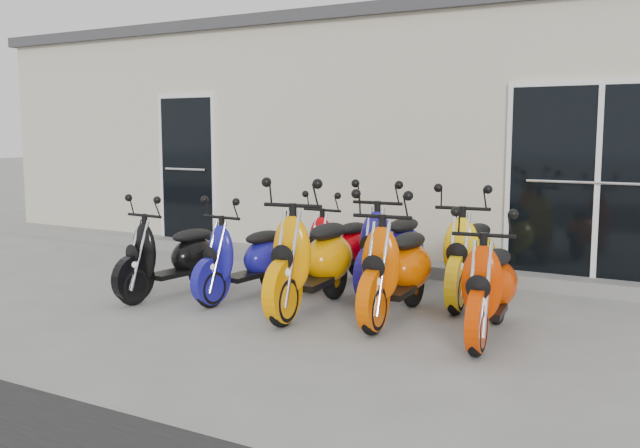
{
  "coord_description": "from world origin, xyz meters",
  "views": [
    {
      "loc": [
        3.87,
        -6.06,
        1.74
      ],
      "look_at": [
        0.0,
        0.6,
        0.75
      ],
      "focal_mm": 40.0,
      "sensor_mm": 36.0,
      "label": 1
    }
  ],
  "objects_px": {
    "scooter_front_orange_b": "(396,253)",
    "scooter_front_red": "(490,271)",
    "scooter_front_blue": "(244,246)",
    "scooter_back_blue": "(391,235)",
    "scooter_front_black": "(170,244)",
    "scooter_back_red": "(338,237)",
    "scooter_back_yellow": "(470,242)",
    "scooter_front_orange_a": "(312,244)"
  },
  "relations": [
    {
      "from": "scooter_front_black",
      "to": "scooter_front_orange_a",
      "type": "distance_m",
      "value": 1.66
    },
    {
      "from": "scooter_front_blue",
      "to": "scooter_front_black",
      "type": "bearing_deg",
      "value": -152.7
    },
    {
      "from": "scooter_back_red",
      "to": "scooter_back_blue",
      "type": "bearing_deg",
      "value": -5.9
    },
    {
      "from": "scooter_back_red",
      "to": "scooter_back_yellow",
      "type": "relative_size",
      "value": 0.88
    },
    {
      "from": "scooter_front_black",
      "to": "scooter_front_orange_a",
      "type": "xyz_separation_m",
      "value": [
        1.65,
        0.18,
        0.11
      ]
    },
    {
      "from": "scooter_front_blue",
      "to": "scooter_back_blue",
      "type": "relative_size",
      "value": 0.88
    },
    {
      "from": "scooter_front_orange_b",
      "to": "scooter_front_red",
      "type": "xyz_separation_m",
      "value": [
        0.94,
        -0.18,
        -0.05
      ]
    },
    {
      "from": "scooter_front_red",
      "to": "scooter_back_red",
      "type": "height_order",
      "value": "scooter_front_red"
    },
    {
      "from": "scooter_front_orange_a",
      "to": "scooter_front_blue",
      "type": "bearing_deg",
      "value": 166.15
    },
    {
      "from": "scooter_front_blue",
      "to": "scooter_front_orange_a",
      "type": "bearing_deg",
      "value": -3.1
    },
    {
      "from": "scooter_front_orange_b",
      "to": "scooter_back_red",
      "type": "distance_m",
      "value": 1.67
    },
    {
      "from": "scooter_front_orange_a",
      "to": "scooter_back_blue",
      "type": "distance_m",
      "value": 1.2
    },
    {
      "from": "scooter_back_red",
      "to": "scooter_front_red",
      "type": "bearing_deg",
      "value": -28.32
    },
    {
      "from": "scooter_front_black",
      "to": "scooter_back_yellow",
      "type": "distance_m",
      "value": 3.15
    },
    {
      "from": "scooter_back_yellow",
      "to": "scooter_front_red",
      "type": "bearing_deg",
      "value": -71.05
    },
    {
      "from": "scooter_front_orange_a",
      "to": "scooter_back_red",
      "type": "bearing_deg",
      "value": 101.8
    },
    {
      "from": "scooter_front_black",
      "to": "scooter_back_blue",
      "type": "height_order",
      "value": "scooter_back_blue"
    },
    {
      "from": "scooter_front_orange_b",
      "to": "scooter_front_orange_a",
      "type": "bearing_deg",
      "value": -175.35
    },
    {
      "from": "scooter_front_blue",
      "to": "scooter_back_blue",
      "type": "xyz_separation_m",
      "value": [
        1.22,
        1.03,
        0.08
      ]
    },
    {
      "from": "scooter_front_black",
      "to": "scooter_front_orange_b",
      "type": "xyz_separation_m",
      "value": [
        2.48,
        0.32,
        0.07
      ]
    },
    {
      "from": "scooter_back_blue",
      "to": "scooter_back_yellow",
      "type": "distance_m",
      "value": 0.88
    },
    {
      "from": "scooter_front_black",
      "to": "scooter_back_blue",
      "type": "relative_size",
      "value": 0.88
    },
    {
      "from": "scooter_front_orange_b",
      "to": "scooter_back_blue",
      "type": "bearing_deg",
      "value": 112.16
    },
    {
      "from": "scooter_front_orange_a",
      "to": "scooter_front_orange_b",
      "type": "relative_size",
      "value": 1.07
    },
    {
      "from": "scooter_front_orange_b",
      "to": "scooter_front_black",
      "type": "bearing_deg",
      "value": -177.4
    },
    {
      "from": "scooter_front_black",
      "to": "scooter_back_yellow",
      "type": "bearing_deg",
      "value": 30.16
    },
    {
      "from": "scooter_back_blue",
      "to": "scooter_front_black",
      "type": "bearing_deg",
      "value": -148.17
    },
    {
      "from": "scooter_front_black",
      "to": "scooter_back_yellow",
      "type": "xyz_separation_m",
      "value": [
        2.84,
        1.34,
        0.07
      ]
    },
    {
      "from": "scooter_front_blue",
      "to": "scooter_front_orange_b",
      "type": "xyz_separation_m",
      "value": [
        1.73,
        0.01,
        0.07
      ]
    },
    {
      "from": "scooter_front_black",
      "to": "scooter_front_red",
      "type": "relative_size",
      "value": 0.96
    },
    {
      "from": "scooter_front_black",
      "to": "scooter_front_orange_b",
      "type": "distance_m",
      "value": 2.5
    },
    {
      "from": "scooter_back_yellow",
      "to": "scooter_front_orange_a",
      "type": "bearing_deg",
      "value": -142.39
    },
    {
      "from": "scooter_front_orange_a",
      "to": "scooter_front_orange_b",
      "type": "height_order",
      "value": "scooter_front_orange_a"
    },
    {
      "from": "scooter_front_black",
      "to": "scooter_front_blue",
      "type": "relative_size",
      "value": 1.01
    },
    {
      "from": "scooter_front_black",
      "to": "scooter_back_yellow",
      "type": "height_order",
      "value": "scooter_back_yellow"
    },
    {
      "from": "scooter_front_black",
      "to": "scooter_front_orange_b",
      "type": "height_order",
      "value": "scooter_front_orange_b"
    },
    {
      "from": "scooter_back_red",
      "to": "scooter_back_blue",
      "type": "xyz_separation_m",
      "value": [
        0.72,
        -0.11,
        0.08
      ]
    },
    {
      "from": "scooter_front_black",
      "to": "scooter_back_red",
      "type": "height_order",
      "value": "scooter_front_black"
    },
    {
      "from": "scooter_back_red",
      "to": "scooter_back_blue",
      "type": "relative_size",
      "value": 0.87
    },
    {
      "from": "scooter_back_red",
      "to": "scooter_back_yellow",
      "type": "height_order",
      "value": "scooter_back_yellow"
    },
    {
      "from": "scooter_front_blue",
      "to": "scooter_back_blue",
      "type": "bearing_deg",
      "value": 45.02
    },
    {
      "from": "scooter_front_orange_a",
      "to": "scooter_back_yellow",
      "type": "distance_m",
      "value": 1.67
    }
  ]
}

